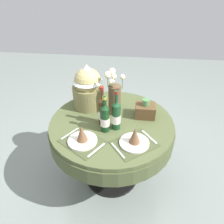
{
  "coord_description": "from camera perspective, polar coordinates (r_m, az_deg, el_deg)",
  "views": [
    {
      "loc": [
        0.18,
        -1.53,
        1.91
      ],
      "look_at": [
        0.0,
        0.03,
        0.85
      ],
      "focal_mm": 33.03,
      "sensor_mm": 36.0,
      "label": 1
    }
  ],
  "objects": [
    {
      "name": "ground",
      "position": [
        2.45,
        -0.08,
        -17.03
      ],
      "size": [
        8.0,
        8.0,
        0.0
      ],
      "primitive_type": "plane",
      "color": "gray"
    },
    {
      "name": "dining_table",
      "position": [
        2.0,
        -0.09,
        -5.44
      ],
      "size": [
        1.17,
        1.17,
        0.77
      ],
      "color": "#4C5633",
      "rests_on": "ground"
    },
    {
      "name": "place_setting_left",
      "position": [
        1.68,
        -8.25,
        -6.96
      ],
      "size": [
        0.43,
        0.4,
        0.16
      ],
      "color": "#41492B",
      "rests_on": "dining_table"
    },
    {
      "name": "place_setting_right",
      "position": [
        1.65,
        6.26,
        -7.55
      ],
      "size": [
        0.43,
        0.41,
        0.16
      ],
      "color": "#41492B",
      "rests_on": "dining_table"
    },
    {
      "name": "flower_vase",
      "position": [
        1.93,
        0.58,
        4.69
      ],
      "size": [
        0.19,
        0.2,
        0.43
      ],
      "color": "brown",
      "rests_on": "dining_table"
    },
    {
      "name": "wine_bottle_left",
      "position": [
        1.81,
        -2.65,
        0.33
      ],
      "size": [
        0.08,
        0.08,
        0.37
      ],
      "color": "#422814",
      "rests_on": "dining_table"
    },
    {
      "name": "wine_bottle_centre",
      "position": [
        1.75,
        1.17,
        -0.88
      ],
      "size": [
        0.08,
        0.08,
        0.37
      ],
      "color": "#194223",
      "rests_on": "dining_table"
    },
    {
      "name": "wine_bottle_rear",
      "position": [
        1.73,
        -1.98,
        -1.67
      ],
      "size": [
        0.08,
        0.08,
        0.34
      ],
      "color": "#143819",
      "rests_on": "dining_table"
    },
    {
      "name": "gift_tub_back_left",
      "position": [
        2.04,
        -6.69,
        7.39
      ],
      "size": [
        0.31,
        0.31,
        0.44
      ],
      "color": "olive",
      "rests_on": "dining_table"
    },
    {
      "name": "woven_basket_side_right",
      "position": [
        1.97,
        9.14,
        0.55
      ],
      "size": [
        0.19,
        0.15,
        0.18
      ],
      "color": "brown",
      "rests_on": "dining_table"
    }
  ]
}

